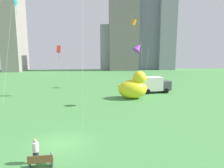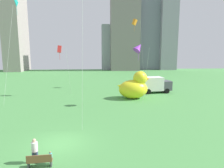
# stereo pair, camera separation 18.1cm
# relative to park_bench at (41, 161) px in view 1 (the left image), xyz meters

# --- Properties ---
(ground_plane) EXTENTS (140.00, 140.00, 0.00)m
(ground_plane) POSITION_rel_park_bench_xyz_m (0.69, 3.29, -0.47)
(ground_plane) COLOR #4B8F48
(park_bench) EXTENTS (1.59, 0.56, 0.90)m
(park_bench) POSITION_rel_park_bench_xyz_m (0.00, 0.00, 0.00)
(park_bench) COLOR brown
(park_bench) RESTS_ON ground
(person_adult) EXTENTS (0.42, 0.42, 1.70)m
(person_adult) POSITION_rel_park_bench_xyz_m (-0.45, 0.58, 0.46)
(person_adult) COLOR #38476B
(person_adult) RESTS_ON ground
(person_child) EXTENTS (0.21, 0.21, 0.85)m
(person_child) POSITION_rel_park_bench_xyz_m (0.59, 0.41, -0.00)
(person_child) COLOR silver
(person_child) RESTS_ON ground
(giant_inflatable_duck) EXTENTS (5.24, 3.36, 4.34)m
(giant_inflatable_duck) POSITION_rel_park_bench_xyz_m (9.51, 18.64, 1.37)
(giant_inflatable_duck) COLOR yellow
(giant_inflatable_duck) RESTS_ON ground
(box_truck) EXTENTS (5.89, 2.93, 2.85)m
(box_truck) POSITION_rel_park_bench_xyz_m (13.92, 22.82, 0.97)
(box_truck) COLOR white
(box_truck) RESTS_ON ground
(city_skyline) EXTENTS (66.49, 14.23, 38.99)m
(city_skyline) POSITION_rel_park_bench_xyz_m (9.91, 70.69, 16.17)
(city_skyline) COLOR #9E938C
(city_skyline) RESTS_ON ground
(kite_teal) EXTENTS (2.24, 3.51, 14.52)m
(kite_teal) POSITION_rel_park_bench_xyz_m (-7.07, 16.73, 12.67)
(kite_teal) COLOR silver
(kite_teal) RESTS_ON ground
(kite_orange) EXTENTS (3.05, 3.10, 13.81)m
(kite_orange) POSITION_rel_park_bench_xyz_m (11.23, 28.53, 12.57)
(kite_orange) COLOR silver
(kite_orange) RESTS_ON ground
(kite_purple) EXTENTS (2.14, 2.26, 8.66)m
(kite_purple) POSITION_rel_park_bench_xyz_m (9.26, 14.70, 7.40)
(kite_purple) COLOR silver
(kite_purple) RESTS_ON ground
(kite_red) EXTENTS (1.90, 2.79, 8.36)m
(kite_red) POSITION_rel_park_bench_xyz_m (-2.41, 21.73, 7.24)
(kite_red) COLOR silver
(kite_red) RESTS_ON ground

